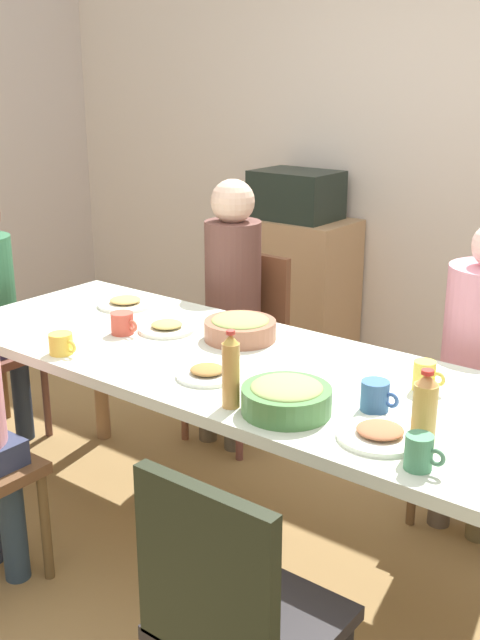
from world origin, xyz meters
The scene contains 21 objects.
ground_plane centered at (0.00, 0.00, 0.00)m, with size 7.33×7.33×0.00m, color olive.
wall_back centered at (0.00, 2.08, 1.30)m, with size 6.35×0.12×2.60m, color silver.
dining_table centered at (0.00, 0.00, 0.69)m, with size 2.42×0.85×0.77m.
chair_0 centered at (0.61, -0.81, 0.51)m, with size 0.40×0.40×0.90m.
chair_3 centered at (-0.61, 0.81, 0.51)m, with size 0.40×0.40×0.90m.
person_3 centered at (-0.61, 0.71, 0.75)m, with size 0.30×0.30×1.28m.
plate_0 centered at (0.67, -0.24, 0.78)m, with size 0.24×0.24×0.04m.
plate_1 centered at (-0.42, 0.08, 0.78)m, with size 0.22×0.22×0.04m.
plate_2 centered at (-0.79, 0.21, 0.78)m, with size 0.24×0.24×0.04m.
plate_3 centered at (0.01, -0.19, 0.78)m, with size 0.21×0.21×0.04m.
bowl_0 centered at (-0.14, 0.18, 0.82)m, with size 0.27×0.27×0.09m.
bowl_1 centered at (0.37, -0.25, 0.82)m, with size 0.27×0.27×0.10m.
cup_0 centered at (-0.53, -0.05, 0.81)m, with size 0.12×0.09×0.08m.
cup_1 centered at (0.57, -0.08, 0.82)m, with size 0.12×0.09×0.09m.
cup_2 centered at (0.83, -0.33, 0.82)m, with size 0.11×0.07×0.09m.
cup_3 centered at (-0.55, -0.34, 0.81)m, with size 0.12×0.09×0.08m.
cup_5 centered at (0.62, 0.15, 0.82)m, with size 0.11×0.07×0.10m.
bottle_0 centered at (0.79, -0.22, 0.88)m, with size 0.07×0.07×0.23m.
bottle_1 centered at (0.21, -0.32, 0.88)m, with size 0.05×0.05×0.24m.
side_cabinet centered at (-0.97, 1.78, 0.45)m, with size 0.70×0.44×0.90m, color tan.
microwave centered at (-0.97, 1.78, 1.04)m, with size 0.48×0.36×0.28m, color black.
Camera 1 is at (1.54, -1.99, 1.74)m, focal length 43.14 mm.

